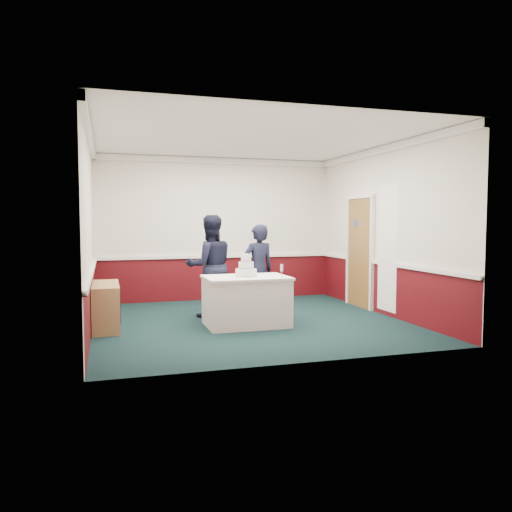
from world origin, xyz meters
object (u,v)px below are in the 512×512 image
object	(u,v)px
champagne_flute	(282,269)
person_woman	(258,270)
sideboard	(106,306)
cake_table	(246,301)
person_man	(210,266)
wedding_cake	(246,270)
cake_knife	(248,278)

from	to	relation	value
champagne_flute	person_woman	distance (m)	0.99
sideboard	cake_table	distance (m)	2.19
champagne_flute	person_man	world-z (taller)	person_man
wedding_cake	champagne_flute	bearing A→B (deg)	-29.25
cake_table	person_man	distance (m)	1.10
wedding_cake	person_man	xyz separation A→B (m)	(-0.40, 0.90, -0.01)
cake_table	cake_knife	size ratio (longest dim) A/B	6.00
wedding_cake	person_woman	distance (m)	0.81
sideboard	champagne_flute	size ratio (longest dim) A/B	5.85
sideboard	person_woman	size ratio (longest dim) A/B	0.74
wedding_cake	cake_knife	world-z (taller)	wedding_cake
cake_table	champagne_flute	world-z (taller)	champagne_flute
cake_knife	person_man	xyz separation A→B (m)	(-0.37, 1.10, 0.10)
person_man	person_woman	distance (m)	0.84
sideboard	champagne_flute	bearing A→B (deg)	-14.74
cake_knife	champagne_flute	bearing A→B (deg)	-5.11
cake_knife	person_woman	bearing A→B (deg)	67.18
cake_knife	person_woman	size ratio (longest dim) A/B	0.14
person_woman	person_man	bearing A→B (deg)	-25.35
cake_table	cake_knife	xyz separation A→B (m)	(-0.03, -0.20, 0.39)
person_man	person_woman	world-z (taller)	person_man
wedding_cake	cake_knife	size ratio (longest dim) A/B	1.65
cake_table	person_woman	world-z (taller)	person_woman
champagne_flute	person_woman	world-z (taller)	person_woman
champagne_flute	cake_knife	bearing A→B (deg)	171.42
sideboard	cake_table	world-z (taller)	cake_table
sideboard	person_woman	bearing A→B (deg)	6.20
cake_table	champagne_flute	bearing A→B (deg)	-29.25
cake_knife	champagne_flute	world-z (taller)	champagne_flute
person_woman	sideboard	bearing A→B (deg)	-5.11
person_man	cake_table	bearing A→B (deg)	111.75
wedding_cake	person_man	bearing A→B (deg)	114.18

